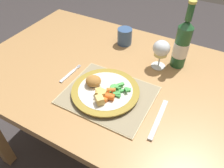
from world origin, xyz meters
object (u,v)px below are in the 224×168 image
at_px(dinner_plate, 105,91).
at_px(bottle, 182,44).
at_px(dining_table, 125,91).
at_px(wine_glass, 161,50).
at_px(drinking_cup, 125,36).
at_px(table_knife, 157,122).
at_px(fork, 69,75).

height_order(dinner_plate, bottle, bottle).
distance_m(dining_table, bottle, 0.33).
distance_m(wine_glass, drinking_cup, 0.25).
relative_size(wine_glass, bottle, 0.45).
bearing_deg(drinking_cup, wine_glass, -23.79).
distance_m(table_knife, drinking_cup, 0.54).
bearing_deg(dinner_plate, dining_table, 79.55).
xyz_separation_m(fork, wine_glass, (0.33, 0.25, 0.09)).
xyz_separation_m(dining_table, drinking_cup, (-0.13, 0.24, 0.13)).
xyz_separation_m(wine_glass, bottle, (0.07, 0.05, 0.02)).
xyz_separation_m(dinner_plate, drinking_cup, (-0.10, 0.38, 0.03)).
xyz_separation_m(table_knife, bottle, (-0.04, 0.37, 0.11)).
height_order(dining_table, drinking_cup, drinking_cup).
bearing_deg(bottle, dinner_plate, -120.69).
height_order(dinner_plate, table_knife, dinner_plate).
height_order(table_knife, wine_glass, wine_glass).
relative_size(dining_table, dinner_plate, 5.18).
distance_m(dinner_plate, fork, 0.21).
bearing_deg(drinking_cup, fork, -105.85).
height_order(bottle, drinking_cup, bottle).
relative_size(table_knife, bottle, 0.66).
bearing_deg(dinner_plate, drinking_cup, 105.15).
bearing_deg(fork, dining_table, 25.61).
xyz_separation_m(bottle, drinking_cup, (-0.30, 0.05, -0.07)).
xyz_separation_m(dining_table, wine_glass, (0.10, 0.14, 0.18)).
bearing_deg(wine_glass, dining_table, -124.78).
distance_m(wine_glass, bottle, 0.09).
bearing_deg(wine_glass, drinking_cup, 156.21).
distance_m(dining_table, drinking_cup, 0.31).
height_order(table_knife, drinking_cup, drinking_cup).
bearing_deg(fork, wine_glass, 37.64).
relative_size(dining_table, table_knife, 7.05).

